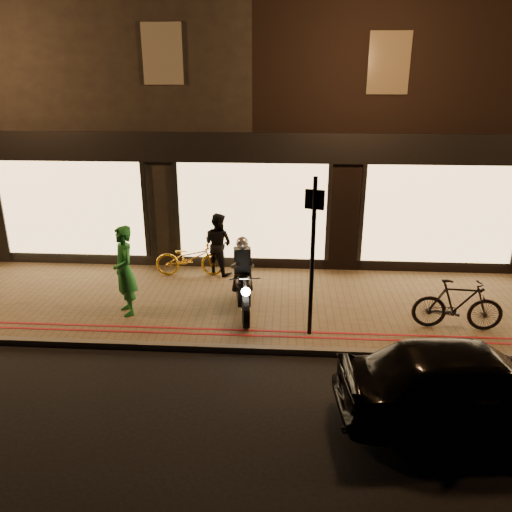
% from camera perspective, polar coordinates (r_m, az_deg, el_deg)
% --- Properties ---
extents(ground, '(90.00, 90.00, 0.00)m').
position_cam_1_polar(ground, '(9.20, -2.24, -11.03)').
color(ground, black).
rests_on(ground, ground).
extents(sidewalk, '(50.00, 4.00, 0.12)m').
position_cam_1_polar(sidewalk, '(10.94, -1.16, -5.41)').
color(sidewalk, brown).
rests_on(sidewalk, ground).
extents(kerb_stone, '(50.00, 0.14, 0.12)m').
position_cam_1_polar(kerb_stone, '(9.22, -2.21, -10.55)').
color(kerb_stone, '#59544C').
rests_on(kerb_stone, ground).
extents(red_kerb_lines, '(50.00, 0.26, 0.01)m').
position_cam_1_polar(red_kerb_lines, '(9.62, -1.91, -8.73)').
color(red_kerb_lines, maroon).
rests_on(red_kerb_lines, sidewalk).
extents(building_row, '(48.00, 10.11, 8.50)m').
position_cam_1_polar(building_row, '(16.88, 0.86, 18.19)').
color(building_row, black).
rests_on(building_row, ground).
extents(motorcycle, '(0.66, 1.93, 1.59)m').
position_cam_1_polar(motorcycle, '(10.19, -1.48, -3.20)').
color(motorcycle, black).
rests_on(motorcycle, sidewalk).
extents(sign_post, '(0.34, 0.14, 3.00)m').
position_cam_1_polar(sign_post, '(8.97, 6.49, 0.68)').
color(sign_post, black).
rests_on(sign_post, sidewalk).
extents(bicycle_gold, '(1.72, 0.71, 0.88)m').
position_cam_1_polar(bicycle_gold, '(12.23, -7.56, -0.25)').
color(bicycle_gold, gold).
rests_on(bicycle_gold, sidewalk).
extents(bicycle_dark, '(1.71, 0.60, 1.01)m').
position_cam_1_polar(bicycle_dark, '(10.29, 22.06, -5.18)').
color(bicycle_dark, black).
rests_on(bicycle_dark, sidewalk).
extents(person_green, '(0.74, 0.81, 1.85)m').
position_cam_1_polar(person_green, '(10.35, -14.80, -1.65)').
color(person_green, '#207831').
rests_on(person_green, sidewalk).
extents(person_dark, '(0.94, 0.87, 1.54)m').
position_cam_1_polar(person_dark, '(12.17, -4.36, 1.41)').
color(person_dark, black).
rests_on(person_dark, sidewalk).
extents(parked_car, '(3.84, 1.84, 1.27)m').
position_cam_1_polar(parked_car, '(7.84, 23.25, -13.38)').
color(parked_car, black).
rests_on(parked_car, ground).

